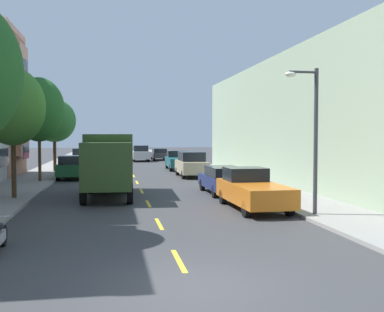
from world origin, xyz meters
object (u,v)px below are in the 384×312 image
delivery_box_truck (109,161)px  street_lamp (312,128)px  parked_sedan_red (90,154)px  street_tree_second (13,107)px  parked_pickup_orange (252,190)px  parked_suv_burgundy (88,154)px  moving_silver_sedan (141,153)px  parked_pickup_teal (178,161)px  street_tree_third (39,110)px  parked_wagon_charcoal (159,154)px  street_tree_farthest (54,121)px  parked_suv_champagne (191,164)px  parked_suv_white (83,158)px  parked_pickup_forest (73,167)px  parked_wagon_navy (223,179)px

delivery_box_truck → street_lamp: bearing=-45.3°
street_lamp → parked_sedan_red: street_lamp is taller
street_tree_second → parked_pickup_orange: street_tree_second is taller
parked_suv_burgundy → street_lamp: bearing=-74.7°
street_lamp → moving_silver_sedan: street_lamp is taller
street_tree_second → parked_pickup_teal: size_ratio=1.19×
street_tree_third → parked_wagon_charcoal: street_tree_third is taller
street_tree_farthest → parked_wagon_charcoal: street_tree_farthest is taller
street_tree_second → parked_suv_champagne: (10.73, 11.14, -3.59)m
street_tree_second → parked_suv_white: (1.99, 22.11, -3.59)m
street_tree_farthest → parked_suv_white: street_tree_farthest is taller
street_tree_third → parked_suv_white: street_tree_third is taller
delivery_box_truck → parked_wagon_charcoal: (6.11, 34.74, -1.05)m
street_tree_third → parked_pickup_orange: bearing=-50.1°
street_tree_farthest → parked_suv_burgundy: 14.35m
street_tree_farthest → street_tree_third: bearing=-90.0°
street_lamp → parked_wagon_charcoal: 42.64m
street_tree_farthest → street_lamp: (12.32, -23.73, -0.94)m
parked_pickup_forest → delivery_box_truck: bearing=-75.7°
parked_wagon_navy → parked_suv_white: 23.09m
parked_sedan_red → parked_pickup_forest: parked_pickup_forest is taller
parked_sedan_red → moving_silver_sedan: size_ratio=0.94×
parked_sedan_red → parked_pickup_orange: bearing=-78.3°
parked_pickup_orange → parked_wagon_navy: bearing=90.5°
parked_pickup_orange → parked_sedan_red: 43.43m
street_tree_farthest → moving_silver_sedan: bearing=63.5°
street_lamp → parked_suv_white: street_lamp is taller
parked_suv_champagne → parked_wagon_charcoal: bearing=90.0°
parked_wagon_navy → street_tree_third: bearing=144.4°
parked_wagon_charcoal → parked_suv_white: bearing=-123.0°
street_tree_second → moving_silver_sedan: (8.20, 33.20, -3.59)m
street_tree_farthest → parked_pickup_orange: street_tree_farthest is taller
parked_wagon_charcoal → street_tree_farthest: bearing=-119.7°
street_tree_farthest → moving_silver_sedan: (8.20, 16.46, -3.42)m
street_lamp → parked_pickup_orange: size_ratio=1.05×
street_tree_third → moving_silver_sedan: bearing=71.7°
street_tree_farthest → moving_silver_sedan: size_ratio=1.27×
delivery_box_truck → parked_suv_white: bearing=97.0°
delivery_box_truck → parked_pickup_forest: 10.83m
parked_suv_champagne → parked_wagon_charcoal: size_ratio=1.02×
parked_suv_burgundy → parked_pickup_orange: bearing=-76.1°
street_tree_farthest → moving_silver_sedan: street_tree_farthest is taller
parked_suv_champagne → moving_silver_sedan: (-2.53, 22.06, 0.00)m
parked_suv_burgundy → parked_wagon_charcoal: (8.66, 5.01, -0.18)m
delivery_box_truck → parked_pickup_teal: 19.00m
parked_sedan_red → street_tree_third: bearing=-93.8°
parked_wagon_navy → parked_pickup_forest: size_ratio=0.88×
delivery_box_truck → parked_suv_burgundy: (-2.55, 29.73, -0.87)m
delivery_box_truck → parked_suv_white: size_ratio=1.53×
street_lamp → parked_pickup_orange: bearing=122.4°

